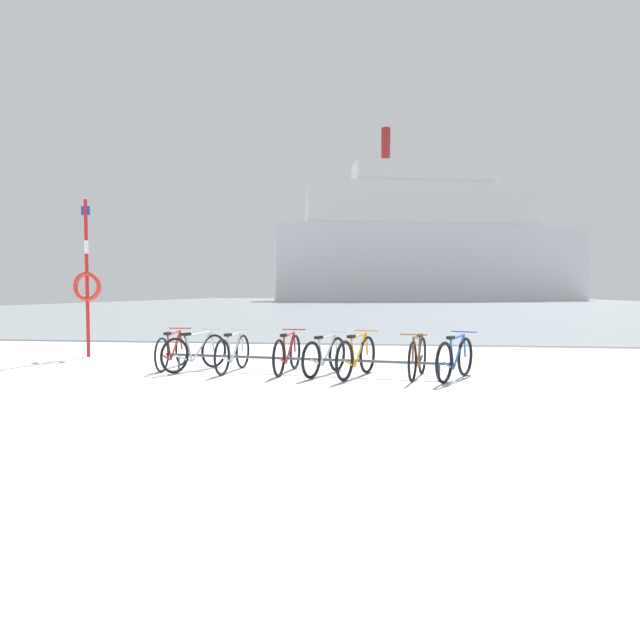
{
  "coord_description": "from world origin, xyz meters",
  "views": [
    {
      "loc": [
        1.37,
        -5.65,
        1.5
      ],
      "look_at": [
        -0.39,
        7.87,
        0.8
      ],
      "focal_mm": 31.13,
      "sensor_mm": 36.0,
      "label": 1
    }
  ],
  "objects_px": {
    "bicycle_3": "(287,354)",
    "bicycle_4": "(325,356)",
    "bicycle_0": "(172,351)",
    "ferry_ship": "(428,244)",
    "bicycle_5": "(357,357)",
    "bicycle_6": "(418,357)",
    "bicycle_1": "(195,352)",
    "bicycle_2": "(233,353)",
    "rescue_post": "(87,282)",
    "bicycle_7": "(455,358)"
  },
  "relations": [
    {
      "from": "bicycle_0",
      "to": "bicycle_5",
      "type": "bearing_deg",
      "value": -9.74
    },
    {
      "from": "bicycle_4",
      "to": "rescue_post",
      "type": "relative_size",
      "value": 0.44
    },
    {
      "from": "bicycle_4",
      "to": "bicycle_5",
      "type": "height_order",
      "value": "bicycle_5"
    },
    {
      "from": "bicycle_2",
      "to": "ferry_ship",
      "type": "distance_m",
      "value": 83.46
    },
    {
      "from": "rescue_post",
      "to": "bicycle_1",
      "type": "bearing_deg",
      "value": -29.17
    },
    {
      "from": "bicycle_4",
      "to": "bicycle_6",
      "type": "xyz_separation_m",
      "value": [
        1.64,
        -0.14,
        0.02
      ]
    },
    {
      "from": "rescue_post",
      "to": "ferry_ship",
      "type": "distance_m",
      "value": 82.0
    },
    {
      "from": "bicycle_3",
      "to": "rescue_post",
      "type": "height_order",
      "value": "rescue_post"
    },
    {
      "from": "bicycle_0",
      "to": "bicycle_5",
      "type": "xyz_separation_m",
      "value": [
        3.63,
        -0.62,
        0.01
      ]
    },
    {
      "from": "bicycle_0",
      "to": "bicycle_2",
      "type": "distance_m",
      "value": 1.32
    },
    {
      "from": "bicycle_7",
      "to": "rescue_post",
      "type": "height_order",
      "value": "rescue_post"
    },
    {
      "from": "bicycle_3",
      "to": "bicycle_7",
      "type": "xyz_separation_m",
      "value": [
        2.98,
        -0.42,
        0.01
      ]
    },
    {
      "from": "bicycle_1",
      "to": "ferry_ship",
      "type": "distance_m",
      "value": 83.47
    },
    {
      "from": "bicycle_1",
      "to": "bicycle_4",
      "type": "bearing_deg",
      "value": -5.71
    },
    {
      "from": "bicycle_5",
      "to": "bicycle_6",
      "type": "relative_size",
      "value": 1.01
    },
    {
      "from": "bicycle_0",
      "to": "bicycle_7",
      "type": "xyz_separation_m",
      "value": [
        5.31,
        -0.69,
        0.01
      ]
    },
    {
      "from": "bicycle_0",
      "to": "ferry_ship",
      "type": "height_order",
      "value": "ferry_ship"
    },
    {
      "from": "bicycle_1",
      "to": "rescue_post",
      "type": "bearing_deg",
      "value": 150.83
    },
    {
      "from": "ferry_ship",
      "to": "bicycle_5",
      "type": "bearing_deg",
      "value": -94.45
    },
    {
      "from": "bicycle_3",
      "to": "bicycle_6",
      "type": "xyz_separation_m",
      "value": [
        2.36,
        -0.31,
        0.01
      ]
    },
    {
      "from": "bicycle_1",
      "to": "bicycle_5",
      "type": "distance_m",
      "value": 3.13
    },
    {
      "from": "bicycle_6",
      "to": "ferry_ship",
      "type": "bearing_deg",
      "value": 86.28
    },
    {
      "from": "bicycle_7",
      "to": "bicycle_2",
      "type": "bearing_deg",
      "value": 173.99
    },
    {
      "from": "bicycle_6",
      "to": "bicycle_4",
      "type": "bearing_deg",
      "value": 174.98
    },
    {
      "from": "bicycle_1",
      "to": "bicycle_4",
      "type": "xyz_separation_m",
      "value": [
        2.51,
        -0.25,
        -0.01
      ]
    },
    {
      "from": "bicycle_2",
      "to": "bicycle_7",
      "type": "height_order",
      "value": "bicycle_7"
    },
    {
      "from": "bicycle_3",
      "to": "ferry_ship",
      "type": "distance_m",
      "value": 83.36
    },
    {
      "from": "bicycle_7",
      "to": "ferry_ship",
      "type": "distance_m",
      "value": 83.56
    },
    {
      "from": "bicycle_2",
      "to": "bicycle_6",
      "type": "distance_m",
      "value": 3.41
    },
    {
      "from": "bicycle_6",
      "to": "bicycle_3",
      "type": "bearing_deg",
      "value": 172.44
    },
    {
      "from": "bicycle_3",
      "to": "rescue_post",
      "type": "xyz_separation_m",
      "value": [
        -5.0,
        1.87,
        1.37
      ]
    },
    {
      "from": "bicycle_0",
      "to": "bicycle_7",
      "type": "height_order",
      "value": "bicycle_7"
    },
    {
      "from": "rescue_post",
      "to": "bicycle_4",
      "type": "bearing_deg",
      "value": -19.64
    },
    {
      "from": "bicycle_5",
      "to": "bicycle_7",
      "type": "xyz_separation_m",
      "value": [
        1.68,
        -0.07,
        0.0
      ]
    },
    {
      "from": "bicycle_2",
      "to": "rescue_post",
      "type": "bearing_deg",
      "value": 154.74
    },
    {
      "from": "bicycle_6",
      "to": "rescue_post",
      "type": "bearing_deg",
      "value": 163.46
    },
    {
      "from": "bicycle_3",
      "to": "bicycle_4",
      "type": "bearing_deg",
      "value": -13.26
    },
    {
      "from": "bicycle_1",
      "to": "bicycle_3",
      "type": "height_order",
      "value": "bicycle_3"
    },
    {
      "from": "bicycle_6",
      "to": "ferry_ship",
      "type": "relative_size",
      "value": 0.03
    },
    {
      "from": "bicycle_2",
      "to": "bicycle_3",
      "type": "height_order",
      "value": "bicycle_3"
    },
    {
      "from": "bicycle_0",
      "to": "bicycle_1",
      "type": "height_order",
      "value": "bicycle_1"
    },
    {
      "from": "bicycle_4",
      "to": "bicycle_5",
      "type": "bearing_deg",
      "value": -17.78
    },
    {
      "from": "bicycle_0",
      "to": "ferry_ship",
      "type": "xyz_separation_m",
      "value": [
        10.08,
        82.25,
        8.92
      ]
    },
    {
      "from": "bicycle_5",
      "to": "bicycle_6",
      "type": "xyz_separation_m",
      "value": [
        1.06,
        0.04,
        -0.0
      ]
    },
    {
      "from": "bicycle_1",
      "to": "rescue_post",
      "type": "distance_m",
      "value": 3.92
    },
    {
      "from": "bicycle_1",
      "to": "bicycle_6",
      "type": "relative_size",
      "value": 0.92
    },
    {
      "from": "bicycle_2",
      "to": "bicycle_1",
      "type": "bearing_deg",
      "value": 173.84
    },
    {
      "from": "bicycle_2",
      "to": "ferry_ship",
      "type": "xyz_separation_m",
      "value": [
        8.78,
        82.52,
        8.92
      ]
    },
    {
      "from": "bicycle_7",
      "to": "bicycle_5",
      "type": "bearing_deg",
      "value": 177.74
    },
    {
      "from": "bicycle_4",
      "to": "bicycle_5",
      "type": "distance_m",
      "value": 0.61
    }
  ]
}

